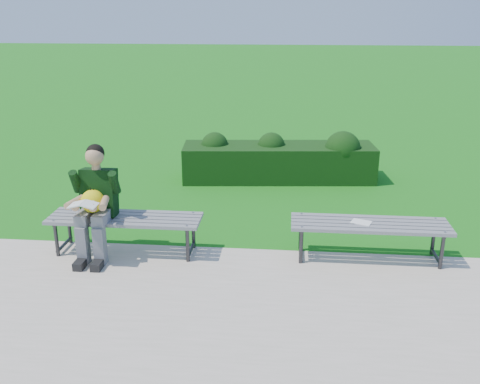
{
  "coord_description": "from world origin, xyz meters",
  "views": [
    {
      "loc": [
        0.49,
        -5.92,
        2.79
      ],
      "look_at": [
        -0.06,
        -0.13,
        0.79
      ],
      "focal_mm": 40.0,
      "sensor_mm": 36.0,
      "label": 1
    }
  ],
  "objects": [
    {
      "name": "bench_right",
      "position": [
        1.44,
        -0.13,
        0.42
      ],
      "size": [
        1.8,
        0.5,
        0.46
      ],
      "color": "gray",
      "rests_on": "walkway"
    },
    {
      "name": "paper_sheet",
      "position": [
        1.34,
        -0.13,
        0.47
      ],
      "size": [
        0.26,
        0.23,
        0.01
      ],
      "color": "white",
      "rests_on": "bench_right"
    },
    {
      "name": "seated_boy",
      "position": [
        -1.72,
        -0.31,
        0.71
      ],
      "size": [
        0.56,
        0.76,
        1.31
      ],
      "color": "slate",
      "rests_on": "walkway"
    },
    {
      "name": "hedge",
      "position": [
        0.37,
        2.93,
        0.36
      ],
      "size": [
        3.3,
        1.11,
        0.87
      ],
      "color": "#173A12",
      "rests_on": "ground"
    },
    {
      "name": "ground",
      "position": [
        0.0,
        0.0,
        0.0
      ],
      "size": [
        80.0,
        80.0,
        0.0
      ],
      "color": "#217313",
      "rests_on": "ground"
    },
    {
      "name": "walkway",
      "position": [
        0.0,
        -1.75,
        0.01
      ],
      "size": [
        30.0,
        3.5,
        0.02
      ],
      "color": "beige",
      "rests_on": "ground"
    },
    {
      "name": "bench_left",
      "position": [
        -1.42,
        -0.21,
        0.42
      ],
      "size": [
        1.8,
        0.5,
        0.46
      ],
      "color": "gray",
      "rests_on": "walkway"
    }
  ]
}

